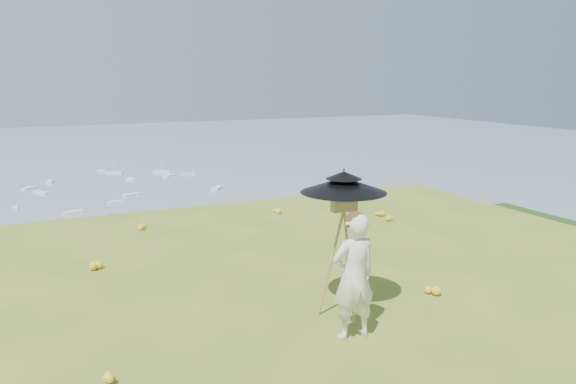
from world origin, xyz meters
name	(u,v)px	position (x,y,z in m)	size (l,w,h in m)	color
ground	(322,318)	(0.00, 0.00, 0.00)	(14.00, 14.00, 0.00)	#557722
shoreline_tier	(72,352)	(0.00, 75.00, -36.00)	(170.00, 28.00, 8.00)	slate
bay_water	(38,170)	(0.00, 240.00, -34.00)	(700.00, 700.00, 0.00)	slate
slope_trees	(93,327)	(0.00, 35.00, -15.00)	(110.00, 50.00, 6.00)	#264D17
harbor_town	(68,310)	(0.00, 75.00, -29.50)	(110.00, 22.00, 5.00)	silver
wildflowers	(313,307)	(0.00, 0.25, 0.06)	(10.00, 10.50, 0.12)	yellow
painter	(354,276)	(0.07, -0.63, 0.77)	(0.56, 0.37, 1.54)	white
field_easel	(343,252)	(0.27, -0.05, 0.88)	(0.67, 0.67, 1.76)	#A58445
sun_umbrella	(344,188)	(0.27, -0.02, 1.70)	(1.10, 1.10, 0.51)	black
painter_cap	(355,217)	(0.07, -0.63, 1.50)	(0.22, 0.26, 0.10)	#DA7878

